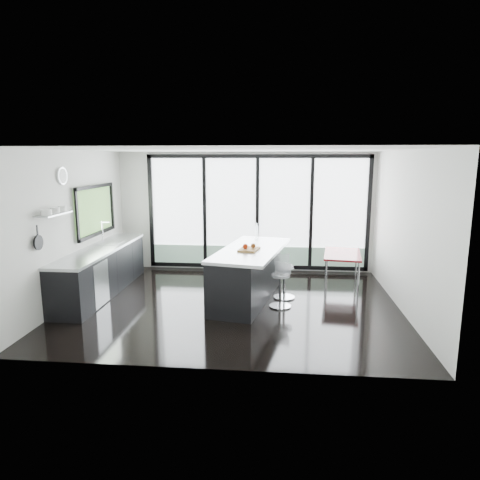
# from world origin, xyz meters

# --- Properties ---
(floor) EXTENTS (6.00, 5.00, 0.00)m
(floor) POSITION_xyz_m (0.00, 0.00, 0.00)
(floor) COLOR black
(floor) RESTS_ON ground
(ceiling) EXTENTS (6.00, 5.00, 0.00)m
(ceiling) POSITION_xyz_m (0.00, 0.00, 2.80)
(ceiling) COLOR white
(ceiling) RESTS_ON wall_back
(wall_back) EXTENTS (6.00, 0.09, 2.80)m
(wall_back) POSITION_xyz_m (0.27, 2.47, 1.27)
(wall_back) COLOR silver
(wall_back) RESTS_ON ground
(wall_front) EXTENTS (6.00, 0.00, 2.80)m
(wall_front) POSITION_xyz_m (0.00, -2.50, 1.40)
(wall_front) COLOR silver
(wall_front) RESTS_ON ground
(wall_left) EXTENTS (0.26, 5.00, 2.80)m
(wall_left) POSITION_xyz_m (-2.97, 0.27, 1.56)
(wall_left) COLOR silver
(wall_left) RESTS_ON ground
(wall_right) EXTENTS (0.00, 5.00, 2.80)m
(wall_right) POSITION_xyz_m (3.00, 0.00, 1.40)
(wall_right) COLOR silver
(wall_right) RESTS_ON ground
(counter_cabinets) EXTENTS (0.69, 3.24, 1.36)m
(counter_cabinets) POSITION_xyz_m (-2.67, 0.40, 0.46)
(counter_cabinets) COLOR black
(counter_cabinets) RESTS_ON floor
(island) EXTENTS (1.48, 2.60, 1.30)m
(island) POSITION_xyz_m (0.24, 0.28, 0.51)
(island) COLOR black
(island) RESTS_ON floor
(bar_stool_near) EXTENTS (0.49, 0.49, 0.62)m
(bar_stool_near) POSITION_xyz_m (0.87, -0.08, 0.31)
(bar_stool_near) COLOR silver
(bar_stool_near) RESTS_ON floor
(bar_stool_far) EXTENTS (0.53, 0.53, 0.65)m
(bar_stool_far) POSITION_xyz_m (0.94, 0.44, 0.32)
(bar_stool_far) COLOR silver
(bar_stool_far) RESTS_ON floor
(red_table) EXTENTS (0.89, 1.37, 0.69)m
(red_table) POSITION_xyz_m (2.16, 1.44, 0.34)
(red_table) COLOR maroon
(red_table) RESTS_ON floor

